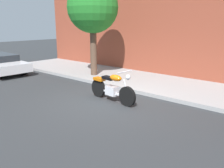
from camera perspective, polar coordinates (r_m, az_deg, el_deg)
name	(u,v)px	position (r m, az deg, el deg)	size (l,w,h in m)	color
ground_plane	(105,102)	(8.39, -1.68, -4.39)	(60.00, 60.00, 0.00)	#303335
sidewalk	(154,83)	(10.90, 9.96, 0.20)	(18.62, 3.37, 0.14)	#9E9E9E
motorcycle	(112,88)	(8.39, 0.02, -0.94)	(2.14, 0.70, 1.17)	black
street_tree	(93,8)	(11.96, -4.62, 17.59)	(2.45, 2.45, 4.65)	brown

